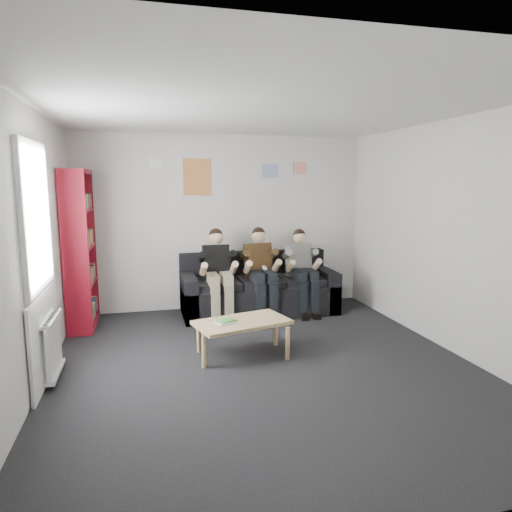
{
  "coord_description": "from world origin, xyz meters",
  "views": [
    {
      "loc": [
        -1.22,
        -4.55,
        1.97
      ],
      "look_at": [
        0.23,
        1.3,
        1.0
      ],
      "focal_mm": 32.0,
      "sensor_mm": 36.0,
      "label": 1
    }
  ],
  "objects": [
    {
      "name": "room_shell",
      "position": [
        0.0,
        0.0,
        1.35
      ],
      "size": [
        5.0,
        5.0,
        5.0
      ],
      "color": "black",
      "rests_on": "ground"
    },
    {
      "name": "sofa",
      "position": [
        0.45,
        2.06,
        0.32
      ],
      "size": [
        2.31,
        0.95,
        0.89
      ],
      "color": "black",
      "rests_on": "ground"
    },
    {
      "name": "bookshelf",
      "position": [
        -2.06,
        1.97,
        1.07
      ],
      "size": [
        0.32,
        0.96,
        2.14
      ],
      "rotation": [
        0.0,
        0.0,
        -0.01
      ],
      "color": "maroon",
      "rests_on": "ground"
    },
    {
      "name": "coffee_table",
      "position": [
        -0.17,
        0.34,
        0.37
      ],
      "size": [
        1.04,
        0.57,
        0.42
      ],
      "rotation": [
        0.0,
        0.0,
        0.26
      ],
      "color": "tan",
      "rests_on": "ground"
    },
    {
      "name": "game_cases",
      "position": [
        -0.37,
        0.31,
        0.43
      ],
      "size": [
        0.22,
        0.18,
        0.03
      ],
      "rotation": [
        0.0,
        0.0,
        0.33
      ],
      "color": "silver",
      "rests_on": "coffee_table"
    },
    {
      "name": "person_left",
      "position": [
        -0.2,
        1.86,
        0.66
      ],
      "size": [
        0.38,
        0.82,
        1.31
      ],
      "rotation": [
        0.0,
        0.0,
        -0.02
      ],
      "color": "black",
      "rests_on": "sofa"
    },
    {
      "name": "person_middle",
      "position": [
        0.45,
        1.86,
        0.66
      ],
      "size": [
        0.38,
        0.82,
        1.31
      ],
      "rotation": [
        0.0,
        0.0,
        0.16
      ],
      "color": "#533B1B",
      "rests_on": "sofa"
    },
    {
      "name": "person_right",
      "position": [
        1.09,
        1.86,
        0.65
      ],
      "size": [
        0.36,
        0.77,
        1.27
      ],
      "rotation": [
        0.0,
        0.0,
        0.08
      ],
      "color": "silver",
      "rests_on": "sofa"
    },
    {
      "name": "radiator",
      "position": [
        -2.15,
        0.2,
        0.35
      ],
      "size": [
        0.1,
        0.64,
        0.6
      ],
      "color": "white",
      "rests_on": "ground"
    },
    {
      "name": "window",
      "position": [
        -2.22,
        0.2,
        1.03
      ],
      "size": [
        0.05,
        1.3,
        2.36
      ],
      "color": "white",
      "rests_on": "room_shell"
    },
    {
      "name": "poster_large",
      "position": [
        -0.4,
        2.49,
        2.05
      ],
      "size": [
        0.42,
        0.01,
        0.55
      ],
      "primitive_type": "cube",
      "color": "gold",
      "rests_on": "room_shell"
    },
    {
      "name": "poster_blue",
      "position": [
        0.75,
        2.49,
        2.15
      ],
      "size": [
        0.25,
        0.01,
        0.2
      ],
      "primitive_type": "cube",
      "color": "#4071D9",
      "rests_on": "room_shell"
    },
    {
      "name": "poster_pink",
      "position": [
        1.25,
        2.49,
        2.2
      ],
      "size": [
        0.22,
        0.01,
        0.18
      ],
      "primitive_type": "cube",
      "color": "#DB44AC",
      "rests_on": "room_shell"
    },
    {
      "name": "poster_sign",
      "position": [
        -1.0,
        2.49,
        2.25
      ],
      "size": [
        0.2,
        0.01,
        0.14
      ],
      "primitive_type": "cube",
      "color": "white",
      "rests_on": "room_shell"
    }
  ]
}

